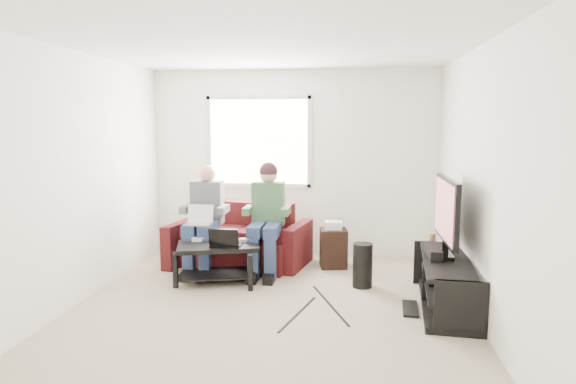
{
  "coord_description": "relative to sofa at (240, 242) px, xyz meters",
  "views": [
    {
      "loc": [
        0.79,
        -4.91,
        1.87
      ],
      "look_at": [
        0.12,
        0.6,
        1.12
      ],
      "focal_mm": 32.0,
      "sensor_mm": 36.0,
      "label": 1
    }
  ],
  "objects": [
    {
      "name": "coffee_table",
      "position": [
        -0.09,
        -0.8,
        0.04
      ],
      "size": [
        1.05,
        0.8,
        0.46
      ],
      "color": "black",
      "rests_on": "floor"
    },
    {
      "name": "controller_c",
      "position": [
        0.21,
        -0.65,
        0.18
      ],
      "size": [
        0.16,
        0.12,
        0.04
      ],
      "primitive_type": "cube",
      "rotation": [
        0.0,
        0.0,
        0.26
      ],
      "color": "gray",
      "rests_on": "coffee_table"
    },
    {
      "name": "end_table",
      "position": [
        1.23,
        0.03,
        -0.03
      ],
      "size": [
        0.34,
        0.34,
        0.6
      ],
      "color": "black",
      "rests_on": "floor"
    },
    {
      "name": "console_white",
      "position": [
        2.41,
        -1.71,
        -0.0
      ],
      "size": [
        0.3,
        0.22,
        0.06
      ],
      "primitive_type": "cube",
      "color": "silver",
      "rests_on": "tv_stand"
    },
    {
      "name": "wall_left",
      "position": [
        -1.36,
        -1.59,
        1.0
      ],
      "size": [
        0.0,
        4.5,
        4.5
      ],
      "primitive_type": "plane",
      "rotation": [
        1.57,
        0.0,
        1.57
      ],
      "color": "white",
      "rests_on": "floor"
    },
    {
      "name": "floor",
      "position": [
        0.64,
        -1.59,
        -0.3
      ],
      "size": [
        4.5,
        4.5,
        0.0
      ],
      "primitive_type": "plane",
      "color": "#B9A490",
      "rests_on": "ground"
    },
    {
      "name": "keyboard_floor",
      "position": [
        2.05,
        -1.44,
        -0.29
      ],
      "size": [
        0.18,
        0.46,
        0.02
      ],
      "primitive_type": "cube",
      "rotation": [
        0.0,
        0.0,
        -0.07
      ],
      "color": "black",
      "rests_on": "floor"
    },
    {
      "name": "tv_stand",
      "position": [
        2.41,
        -1.31,
        -0.08
      ],
      "size": [
        0.59,
        1.56,
        0.51
      ],
      "color": "black",
      "rests_on": "floor"
    },
    {
      "name": "sofa",
      "position": [
        0.0,
        0.0,
        0.0
      ],
      "size": [
        1.87,
        1.08,
        0.8
      ],
      "color": "#4F1314",
      "rests_on": "floor"
    },
    {
      "name": "tv",
      "position": [
        2.41,
        -1.21,
        0.66
      ],
      "size": [
        0.12,
        1.1,
        0.81
      ],
      "color": "black",
      "rests_on": "tv_stand"
    },
    {
      "name": "person_left",
      "position": [
        -0.4,
        -0.29,
        0.42
      ],
      "size": [
        0.4,
        0.71,
        1.33
      ],
      "color": "navy",
      "rests_on": "sofa"
    },
    {
      "name": "ceiling",
      "position": [
        0.64,
        -1.59,
        2.3
      ],
      "size": [
        4.5,
        4.5,
        0.0
      ],
      "primitive_type": "plane",
      "rotation": [
        3.14,
        0.0,
        0.0
      ],
      "color": "white",
      "rests_on": "wall_back"
    },
    {
      "name": "console_black",
      "position": [
        2.41,
        -1.36,
        0.0
      ],
      "size": [
        0.38,
        0.3,
        0.07
      ],
      "primitive_type": "cube",
      "color": "black",
      "rests_on": "tv_stand"
    },
    {
      "name": "laptop_silver",
      "position": [
        -0.4,
        -0.53,
        0.39
      ],
      "size": [
        0.38,
        0.32,
        0.24
      ],
      "primitive_type": null,
      "rotation": [
        0.0,
        0.0,
        -0.35
      ],
      "color": "silver",
      "rests_on": "person_left"
    },
    {
      "name": "wall_back",
      "position": [
        0.64,
        0.66,
        1.0
      ],
      "size": [
        4.5,
        0.0,
        4.5
      ],
      "primitive_type": "plane",
      "rotation": [
        1.57,
        0.0,
        0.0
      ],
      "color": "white",
      "rests_on": "floor"
    },
    {
      "name": "controller_a",
      "position": [
        -0.37,
        -0.68,
        0.18
      ],
      "size": [
        0.16,
        0.13,
        0.04
      ],
      "primitive_type": "cube",
      "rotation": [
        0.0,
        0.0,
        0.36
      ],
      "color": "silver",
      "rests_on": "coffee_table"
    },
    {
      "name": "drink_cup",
      "position": [
        2.36,
        -0.68,
        0.26
      ],
      "size": [
        0.08,
        0.08,
        0.12
      ],
      "primitive_type": "cylinder",
      "color": "#A97949",
      "rests_on": "tv_stand"
    },
    {
      "name": "laptop_black",
      "position": [
        0.03,
        -0.88,
        0.28
      ],
      "size": [
        0.39,
        0.31,
        0.24
      ],
      "primitive_type": null,
      "rotation": [
        0.0,
        0.0,
        0.24
      ],
      "color": "black",
      "rests_on": "coffee_table"
    },
    {
      "name": "person_right",
      "position": [
        0.4,
        -0.27,
        0.48
      ],
      "size": [
        0.4,
        0.71,
        1.37
      ],
      "color": "navy",
      "rests_on": "sofa"
    },
    {
      "name": "wall_front",
      "position": [
        0.64,
        -3.84,
        1.0
      ],
      "size": [
        4.5,
        0.0,
        4.5
      ],
      "primitive_type": "plane",
      "rotation": [
        -1.57,
        0.0,
        0.0
      ],
      "color": "white",
      "rests_on": "floor"
    },
    {
      "name": "subwoofer",
      "position": [
        1.59,
        -0.76,
        -0.05
      ],
      "size": [
        0.22,
        0.22,
        0.51
      ],
      "primitive_type": "cylinder",
      "color": "black",
      "rests_on": "floor"
    },
    {
      "name": "window",
      "position": [
        0.14,
        0.64,
        1.3
      ],
      "size": [
        1.48,
        0.04,
        1.28
      ],
      "color": "white",
      "rests_on": "wall_back"
    },
    {
      "name": "soundbar",
      "position": [
        2.29,
        -1.21,
        0.25
      ],
      "size": [
        0.12,
        0.5,
        0.1
      ],
      "primitive_type": "cube",
      "color": "black",
      "rests_on": "tv_stand"
    },
    {
      "name": "wall_right",
      "position": [
        2.64,
        -1.59,
        1.0
      ],
      "size": [
        0.0,
        4.5,
        4.5
      ],
      "primitive_type": "plane",
      "rotation": [
        1.57,
        0.0,
        -1.57
      ],
      "color": "white",
      "rests_on": "floor"
    },
    {
      "name": "controller_b",
      "position": [
        -0.19,
        -0.62,
        0.18
      ],
      "size": [
        0.16,
        0.13,
        0.04
      ],
      "primitive_type": "cube",
      "rotation": [
        0.0,
        0.0,
        0.29
      ],
      "color": "black",
      "rests_on": "coffee_table"
    },
    {
      "name": "console_grey",
      "position": [
        2.41,
        -1.01,
        0.01
      ],
      "size": [
        0.34,
        0.26,
        0.08
      ],
      "primitive_type": "cube",
      "color": "gray",
      "rests_on": "tv_stand"
    }
  ]
}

